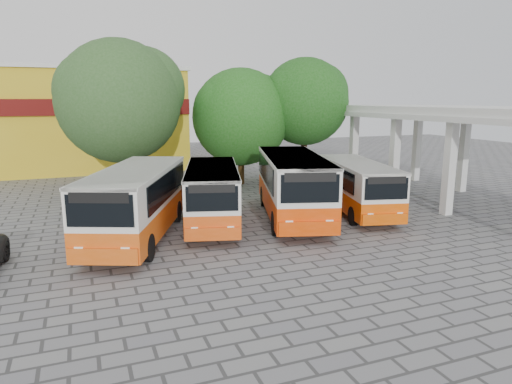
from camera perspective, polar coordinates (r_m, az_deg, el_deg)
name	(u,v)px	position (r m, az deg, el deg)	size (l,w,h in m)	color
ground	(330,241)	(19.32, 9.22, -6.10)	(90.00, 90.00, 0.00)	slate
terminal_shelter	(461,115)	(28.12, 24.28, 8.73)	(6.80, 15.80, 5.40)	silver
shophouse_block	(58,119)	(41.88, -23.54, 8.37)	(20.40, 10.40, 8.30)	gold
bus_far_left	(136,199)	(19.58, -14.71, -0.85)	(5.50, 8.91, 3.00)	#DE540E
bus_centre_left	(212,191)	(21.38, -5.48, 0.08)	(4.24, 7.99, 2.72)	#E04B0C
bus_centre_right	(293,182)	(22.30, 4.65, 1.20)	(5.04, 9.23, 3.14)	#E53C00
bus_far_right	(357,184)	(24.01, 12.57, 0.99)	(3.90, 7.69, 2.63)	#E54D00
tree_left	(120,97)	(28.87, -16.61, 11.28)	(7.67, 7.30, 9.31)	#39200F
tree_middle	(242,114)	(31.32, -1.79, 9.74)	(6.87, 6.54, 7.87)	#412B12
tree_right	(306,99)	(32.19, 6.23, 11.50)	(6.26, 5.97, 8.60)	black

